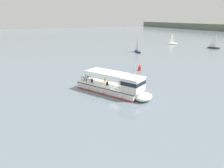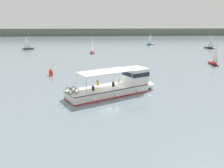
{
  "view_description": "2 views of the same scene",
  "coord_description": "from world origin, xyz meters",
  "px_view_note": "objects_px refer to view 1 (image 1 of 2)",
  "views": [
    {
      "loc": [
        27.71,
        -14.99,
        11.36
      ],
      "look_at": [
        0.25,
        -1.3,
        1.4
      ],
      "focal_mm": 33.26,
      "sensor_mm": 36.0,
      "label": 1
    },
    {
      "loc": [
        -2.11,
        -28.89,
        8.93
      ],
      "look_at": [
        0.25,
        -1.3,
        1.4
      ],
      "focal_mm": 35.58,
      "sensor_mm": 36.0,
      "label": 2
    }
  ],
  "objects_px": {
    "sailboat_near_starboard": "(138,51)",
    "ferry_main": "(117,88)",
    "sailboat_outer_anchorage": "(214,47)",
    "channel_buoy": "(140,68)",
    "sailboat_off_bow": "(173,43)"
  },
  "relations": [
    {
      "from": "sailboat_near_starboard",
      "to": "ferry_main",
      "type": "bearing_deg",
      "value": -37.63
    },
    {
      "from": "sailboat_outer_anchorage",
      "to": "channel_buoy",
      "type": "xyz_separation_m",
      "value": [
        15.66,
        -43.65,
        0.03
      ]
    },
    {
      "from": "sailboat_near_starboard",
      "to": "sailboat_outer_anchorage",
      "type": "relative_size",
      "value": 1.0
    },
    {
      "from": "sailboat_near_starboard",
      "to": "sailboat_outer_anchorage",
      "type": "distance_m",
      "value": 30.94
    },
    {
      "from": "ferry_main",
      "to": "sailboat_near_starboard",
      "type": "xyz_separation_m",
      "value": [
        -31.75,
        24.48,
        -0.47
      ]
    },
    {
      "from": "sailboat_outer_anchorage",
      "to": "sailboat_off_bow",
      "type": "bearing_deg",
      "value": -164.54
    },
    {
      "from": "ferry_main",
      "to": "sailboat_off_bow",
      "type": "bearing_deg",
      "value": 130.83
    },
    {
      "from": "ferry_main",
      "to": "sailboat_near_starboard",
      "type": "height_order",
      "value": "sailboat_near_starboard"
    },
    {
      "from": "sailboat_near_starboard",
      "to": "channel_buoy",
      "type": "distance_m",
      "value": 24.72
    },
    {
      "from": "sailboat_off_bow",
      "to": "sailboat_outer_anchorage",
      "type": "height_order",
      "value": "same"
    },
    {
      "from": "ferry_main",
      "to": "sailboat_near_starboard",
      "type": "bearing_deg",
      "value": 142.37
    },
    {
      "from": "ferry_main",
      "to": "sailboat_outer_anchorage",
      "type": "height_order",
      "value": "sailboat_outer_anchorage"
    },
    {
      "from": "sailboat_off_bow",
      "to": "channel_buoy",
      "type": "bearing_deg",
      "value": -50.06
    },
    {
      "from": "sailboat_off_bow",
      "to": "channel_buoy",
      "type": "xyz_separation_m",
      "value": [
        32.62,
        -38.96,
        0.03
      ]
    },
    {
      "from": "ferry_main",
      "to": "sailboat_outer_anchorage",
      "type": "xyz_separation_m",
      "value": [
        -26.48,
        54.97,
        -0.47
      ]
    }
  ]
}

